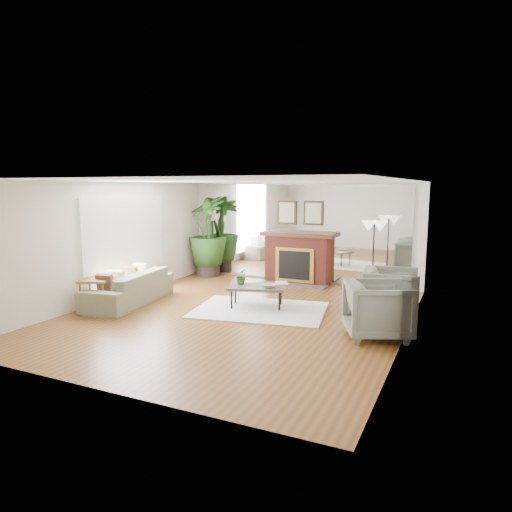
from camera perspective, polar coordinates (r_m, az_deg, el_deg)
The scene contains 18 objects.
ground at distance 8.63m, azimuth -2.34°, elevation -7.45°, with size 7.00×7.00×0.00m, color brown.
wall_left at distance 10.09m, azimuth -17.65°, elevation 1.74°, with size 0.02×7.00×2.50m, color silver.
wall_right at distance 7.50m, azimuth 18.36°, elevation -0.57°, with size 0.02×7.00×2.50m, color silver.
wall_back at distance 11.56m, azimuth 5.59°, elevation 2.95°, with size 6.00×0.02×2.50m, color silver.
mirror_panel at distance 11.54m, azimuth 5.56°, elevation 2.94°, with size 5.40×0.04×2.40m, color silver.
window_panel at distance 10.36m, azimuth -16.06°, elevation 2.54°, with size 0.04×2.40×1.50m, color #B2E09E.
fireplace at distance 11.42m, azimuth 5.16°, elevation -0.11°, with size 1.85×0.83×2.05m.
area_rug at distance 8.96m, azimuth 0.49°, elevation -6.75°, with size 2.50×1.78×0.03m, color silver.
coffee_table at distance 9.07m, azimuth 0.09°, elevation -3.97°, with size 1.27×0.97×0.45m.
sofa at distance 9.80m, azimuth -15.55°, elevation -3.82°, with size 2.27×0.89×0.66m, color gray.
armchair_back at distance 8.85m, azimuth 16.52°, elevation -4.38°, with size 0.96×0.99×0.90m, color slate.
armchair_front at distance 7.59m, azimuth 15.02°, elevation -6.46°, with size 0.97×1.00×0.91m, color slate.
side_table at distance 9.37m, azimuth -19.37°, elevation -3.32°, with size 0.72×0.72×0.63m.
potted_ficus at distance 12.28m, azimuth -6.07°, elevation 2.79°, with size 1.32×1.32×2.15m.
floor_lamp at distance 10.06m, azimuth 14.55°, elevation 2.88°, with size 0.54×0.30×1.67m.
tabletop_plant at distance 9.18m, azimuth -1.83°, elevation -2.52°, with size 0.30×0.26×0.33m, color #2D5A21.
fruit_bowl at distance 8.91m, azimuth 1.58°, elevation -3.74°, with size 0.27×0.27×0.07m, color olive.
book at distance 9.24m, azimuth 2.50°, elevation -3.43°, with size 0.24×0.32×0.02m, color olive.
Camera 1 is at (3.82, -7.36, 2.40)m, focal length 32.00 mm.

